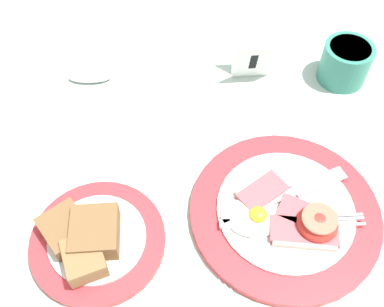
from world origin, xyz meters
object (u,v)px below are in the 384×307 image
Objects in this scene: number_card at (252,58)px; teaspoon_by_saucer at (106,77)px; bread_plate at (93,240)px; sugar_cup at (345,62)px; breakfast_plate at (287,213)px.

teaspoon_by_saucer is at bearing 178.27° from number_card.
number_card is 0.38× the size of teaspoon_by_saucer.
sugar_cup is (0.38, 0.30, 0.02)m from bread_plate.
breakfast_plate is at bearing -116.19° from sugar_cup.
bread_plate is at bearing 92.84° from teaspoon_by_saucer.
breakfast_plate is 0.27m from number_card.
number_card reaches higher than breakfast_plate.
number_card is (-0.15, 0.01, 0.00)m from sugar_cup.
breakfast_plate is at bearing -88.68° from number_card.
bread_plate is 0.48m from sugar_cup.
number_card is at bearing 94.90° from breakfast_plate.
number_card reaches higher than bread_plate.
bread_plate is 0.89× the size of teaspoon_by_saucer.
number_card is (0.23, 0.31, 0.02)m from bread_plate.
sugar_cup is at bearing 63.81° from breakfast_plate.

